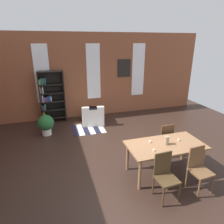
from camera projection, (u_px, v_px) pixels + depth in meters
ground_plane at (121, 157)px, 5.43m from camera, size 10.87×10.87×0.00m
back_wall_brick at (93, 76)px, 8.04m from camera, size 9.36×0.12×3.34m
window_pane_0 at (42, 74)px, 7.39m from camera, size 0.55×0.02×2.17m
window_pane_1 at (93, 72)px, 7.92m from camera, size 0.55×0.02×2.17m
window_pane_2 at (138, 70)px, 8.46m from camera, size 0.55×0.02×2.17m
dining_table at (165, 148)px, 4.57m from camera, size 1.77×0.91×0.76m
vase_on_table at (167, 140)px, 4.51m from camera, size 0.11×0.11×0.20m
tealight_candle_0 at (179, 140)px, 4.70m from camera, size 0.04×0.04×0.04m
tealight_candle_1 at (154, 150)px, 4.26m from camera, size 0.04×0.04×0.04m
tealight_candle_2 at (150, 142)px, 4.61m from camera, size 0.04×0.04×0.05m
dining_chair_near_left at (165, 174)px, 3.89m from camera, size 0.42×0.42×0.95m
dining_chair_far_right at (164, 138)px, 5.35m from camera, size 0.41×0.41×0.95m
dining_chair_near_right at (199, 167)px, 4.11m from camera, size 0.43×0.43×0.95m
bookshelf_tall at (51, 97)px, 7.55m from camera, size 0.93×0.33×1.98m
armchair_white at (93, 116)px, 7.57m from camera, size 0.89×0.89×0.75m
potted_plant_by_shelf at (46, 124)px, 6.60m from camera, size 0.53×0.53×0.70m
striped_rug at (88, 129)px, 7.17m from camera, size 1.13×0.99×0.01m
framed_picture at (124, 68)px, 8.24m from camera, size 0.56×0.03×0.72m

